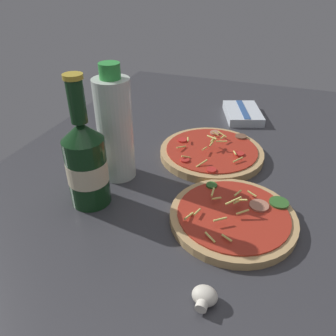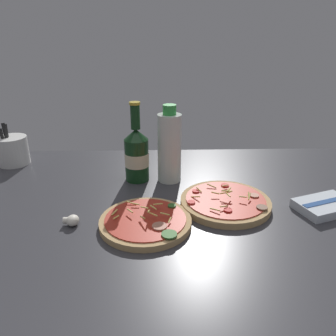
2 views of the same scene
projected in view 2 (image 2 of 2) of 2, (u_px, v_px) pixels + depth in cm
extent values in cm
cube|color=#38383D|center=(154.00, 208.00, 91.08)|extent=(160.00, 90.00, 2.50)
cylinder|color=tan|center=(146.00, 222.00, 80.76)|extent=(22.80, 22.80, 1.60)
cylinder|color=#B22D1E|center=(145.00, 219.00, 80.39)|extent=(20.06, 20.06, 0.30)
cylinder|color=#336628|center=(172.00, 206.00, 85.62)|extent=(2.17, 2.17, 0.40)
cylinder|color=#336628|center=(169.00, 234.00, 73.52)|extent=(3.59, 3.59, 0.40)
cylinder|color=#B7755B|center=(159.00, 226.00, 76.58)|extent=(3.55, 3.55, 0.40)
cylinder|color=#EADB6B|center=(136.00, 204.00, 85.45)|extent=(2.19, 0.87, 0.56)
cylinder|color=#EADB6B|center=(130.00, 211.00, 81.30)|extent=(1.75, 2.18, 0.44)
cylinder|color=#EADB6B|center=(153.00, 214.00, 79.60)|extent=(2.22, 1.48, 0.69)
cylinder|color=#EADB6B|center=(158.00, 204.00, 84.14)|extent=(2.47, 0.50, 0.49)
cylinder|color=#EADB6B|center=(143.00, 218.00, 78.37)|extent=(1.48, 2.23, 0.98)
cylinder|color=#EADB6B|center=(165.00, 214.00, 80.21)|extent=(2.44, 1.19, 0.53)
cylinder|color=#EADB6B|center=(115.00, 212.00, 82.14)|extent=(1.52, 2.17, 0.86)
cylinder|color=#EADB6B|center=(170.00, 220.00, 78.01)|extent=(0.99, 1.96, 0.75)
cylinder|color=#EADB6B|center=(116.00, 217.00, 79.72)|extent=(1.38, 1.96, 0.51)
cylinder|color=#EADB6B|center=(154.00, 207.00, 83.32)|extent=(1.89, 1.65, 0.84)
cylinder|color=#EADB6B|center=(149.00, 211.00, 78.63)|extent=(0.64, 2.51, 1.16)
cylinder|color=#EADB6B|center=(131.00, 203.00, 86.62)|extent=(2.91, 1.10, 0.91)
cylinder|color=#EADB6B|center=(144.00, 207.00, 79.45)|extent=(2.08, 2.65, 1.29)
cylinder|color=tan|center=(225.00, 202.00, 89.78)|extent=(24.63, 24.63, 1.82)
cylinder|color=#B22D1E|center=(225.00, 199.00, 89.37)|extent=(21.68, 21.68, 0.30)
cylinder|color=brown|center=(262.00, 207.00, 84.35)|extent=(2.86, 2.86, 0.40)
cylinder|color=#B7755B|center=(254.00, 195.00, 90.81)|extent=(2.59, 2.59, 0.40)
cylinder|color=red|center=(196.00, 191.00, 92.98)|extent=(2.02, 2.02, 0.40)
cylinder|color=red|center=(225.00, 185.00, 96.49)|extent=(2.31, 2.31, 0.40)
cylinder|color=red|center=(191.00, 202.00, 86.93)|extent=(2.13, 2.13, 0.40)
cylinder|color=red|center=(228.00, 210.00, 83.07)|extent=(2.18, 2.18, 0.40)
cylinder|color=#EADB6B|center=(215.00, 210.00, 82.60)|extent=(2.50, 1.97, 0.59)
cylinder|color=#EADB6B|center=(249.00, 197.00, 88.07)|extent=(1.43, 2.68, 1.09)
cylinder|color=#EADB6B|center=(212.00, 186.00, 95.25)|extent=(2.71, 1.73, 0.98)
cylinder|color=#EADB6B|center=(243.00, 197.00, 87.35)|extent=(2.03, 1.13, 0.51)
cylinder|color=#EADB6B|center=(225.00, 186.00, 94.79)|extent=(1.89, 0.93, 0.42)
cylinder|color=#EADB6B|center=(229.00, 190.00, 88.69)|extent=(1.83, 2.75, 0.60)
cylinder|color=#EADB6B|center=(199.00, 190.00, 92.96)|extent=(1.57, 1.88, 1.03)
cylinder|color=#EADB6B|center=(248.00, 195.00, 89.70)|extent=(0.80, 1.90, 0.96)
cylinder|color=#EADB6B|center=(195.00, 197.00, 89.16)|extent=(2.48, 2.22, 1.36)
cylinder|color=#EADB6B|center=(228.00, 195.00, 86.46)|extent=(0.92, 2.58, 0.54)
cylinder|color=#EADB6B|center=(224.00, 206.00, 83.66)|extent=(2.11, 1.15, 0.63)
cylinder|color=#EADB6B|center=(227.00, 191.00, 88.42)|extent=(2.99, 0.60, 0.43)
cylinder|color=#EADB6B|center=(215.00, 192.00, 90.25)|extent=(2.31, 0.84, 0.69)
cylinder|color=#EADB6B|center=(225.00, 193.00, 88.48)|extent=(3.01, 1.10, 1.26)
cylinder|color=#143819|center=(137.00, 160.00, 103.42)|extent=(7.58, 7.58, 13.50)
cone|color=#143819|center=(136.00, 134.00, 100.18)|extent=(7.58, 7.58, 3.35)
cylinder|color=#143819|center=(135.00, 117.00, 98.10)|extent=(2.88, 2.88, 7.43)
cylinder|color=gold|center=(135.00, 103.00, 96.52)|extent=(3.31, 3.31, 0.80)
cylinder|color=beige|center=(137.00, 159.00, 103.32)|extent=(7.66, 7.66, 4.32)
cylinder|color=silver|center=(169.00, 148.00, 101.49)|extent=(7.35, 7.35, 21.43)
cylinder|color=green|center=(169.00, 110.00, 96.80)|extent=(4.04, 4.04, 2.92)
cylinder|color=white|center=(67.00, 220.00, 80.52)|extent=(1.63, 1.63, 1.63)
ellipsoid|color=silver|center=(73.00, 220.00, 80.57)|extent=(3.08, 3.63, 2.54)
cylinder|color=silver|center=(13.00, 151.00, 116.61)|extent=(10.82, 10.82, 10.03)
cylinder|color=black|center=(7.00, 139.00, 114.95)|extent=(1.28, 2.01, 10.73)
cylinder|color=black|center=(3.00, 142.00, 113.57)|extent=(2.89, 3.02, 9.54)
cylinder|color=black|center=(7.00, 139.00, 114.14)|extent=(3.16, 3.52, 11.17)
cube|color=silver|center=(325.00, 206.00, 87.44)|extent=(17.65, 14.44, 2.40)
cube|color=#335693|center=(326.00, 202.00, 86.94)|extent=(14.22, 6.51, 0.16)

